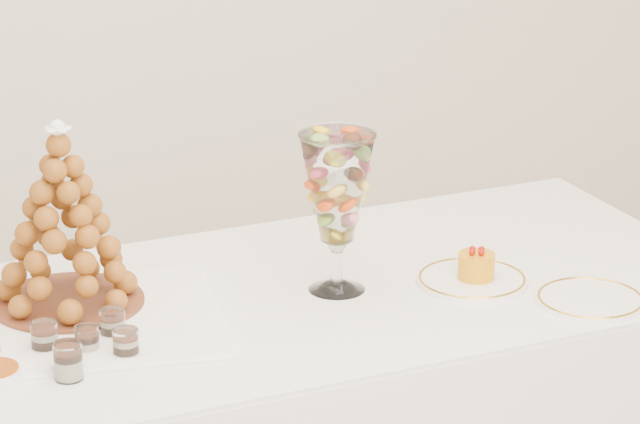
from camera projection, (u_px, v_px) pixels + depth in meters
name	position (u px, v px, depth m)	size (l,w,h in m)	color
lace_tray	(69.00, 322.00, 3.02)	(0.59, 0.44, 0.02)	white
macaron_vase	(337.00, 190.00, 3.13)	(0.16, 0.16, 0.34)	white
cake_plate	(472.00, 280.00, 3.24)	(0.24, 0.24, 0.01)	white
spare_plate	(590.00, 300.00, 3.14)	(0.23, 0.23, 0.01)	white
verrine_a	(45.00, 340.00, 2.88)	(0.05, 0.05, 0.07)	white
verrine_b	(87.00, 342.00, 2.88)	(0.05, 0.05, 0.06)	white
verrine_c	(113.00, 326.00, 2.95)	(0.05, 0.05, 0.07)	white
verrine_d	(68.00, 361.00, 2.79)	(0.05, 0.05, 0.07)	white
verrine_e	(126.00, 346.00, 2.86)	(0.05, 0.05, 0.07)	white
croquembouche	(63.00, 216.00, 3.02)	(0.32, 0.32, 0.39)	brown
mousse_cake	(476.00, 265.00, 3.23)	(0.08, 0.08, 0.07)	orange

